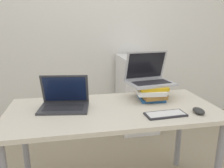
{
  "coord_description": "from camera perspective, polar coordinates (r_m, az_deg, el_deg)",
  "views": [
    {
      "loc": [
        -0.29,
        -1.09,
        1.33
      ],
      "look_at": [
        -0.01,
        0.34,
        0.93
      ],
      "focal_mm": 35.0,
      "sensor_mm": 36.0,
      "label": 1
    }
  ],
  "objects": [
    {
      "name": "wall_back",
      "position": [
        2.97,
        -5.51,
        15.52
      ],
      "size": [
        8.0,
        0.05,
        2.7
      ],
      "color": "silver",
      "rests_on": "ground_plane"
    },
    {
      "name": "desk",
      "position": [
        1.61,
        0.37,
        -9.17
      ],
      "size": [
        1.5,
        0.69,
        0.75
      ],
      "color": "beige",
      "rests_on": "ground_plane"
    },
    {
      "name": "laptop_left",
      "position": [
        1.6,
        -12.33,
        -4.48
      ],
      "size": [
        0.37,
        0.28,
        0.24
      ],
      "color": "#333338",
      "rests_on": "desk"
    },
    {
      "name": "book_stack",
      "position": [
        1.77,
        9.96,
        -1.99
      ],
      "size": [
        0.25,
        0.29,
        0.12
      ],
      "color": "#235693",
      "rests_on": "desk"
    },
    {
      "name": "laptop_on_books",
      "position": [
        1.79,
        9.59,
        1.82
      ],
      "size": [
        0.39,
        0.3,
        0.26
      ],
      "color": "#B2B2B7",
      "rests_on": "book_stack"
    },
    {
      "name": "wireless_keyboard",
      "position": [
        1.49,
        13.8,
        -7.7
      ],
      "size": [
        0.28,
        0.13,
        0.01
      ],
      "color": "#28282D",
      "rests_on": "desk"
    },
    {
      "name": "mouse",
      "position": [
        1.59,
        21.69,
        -6.51
      ],
      "size": [
        0.07,
        0.1,
        0.04
      ],
      "color": "#2D2D2D",
      "rests_on": "desk"
    },
    {
      "name": "mini_fridge",
      "position": [
        2.86,
        6.54,
        -2.3
      ],
      "size": [
        0.46,
        0.6,
        0.95
      ],
      "color": "white",
      "rests_on": "ground_plane"
    }
  ]
}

